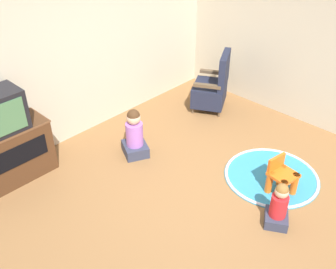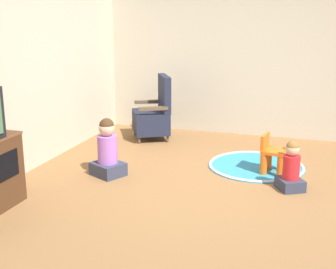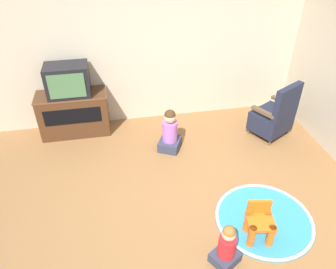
# 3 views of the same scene
# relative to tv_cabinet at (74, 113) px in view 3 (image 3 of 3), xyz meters

# --- Properties ---
(ground_plane) EXTENTS (30.00, 30.00, 0.00)m
(ground_plane) POSITION_rel_tv_cabinet_xyz_m (1.32, -2.16, -0.37)
(ground_plane) COLOR olive
(wall_back) EXTENTS (5.65, 0.12, 2.54)m
(wall_back) POSITION_rel_tv_cabinet_xyz_m (1.14, 0.31, 0.90)
(wall_back) COLOR beige
(wall_back) RESTS_ON ground_plane
(tv_cabinet) EXTENTS (1.11, 0.47, 0.72)m
(tv_cabinet) POSITION_rel_tv_cabinet_xyz_m (0.00, 0.00, 0.00)
(tv_cabinet) COLOR #4C2D19
(tv_cabinet) RESTS_ON ground_plane
(television) EXTENTS (0.65, 0.42, 0.49)m
(television) POSITION_rel_tv_cabinet_xyz_m (0.00, -0.01, 0.59)
(television) COLOR black
(television) RESTS_ON tv_cabinet
(black_armchair) EXTENTS (0.76, 0.73, 0.96)m
(black_armchair) POSITION_rel_tv_cabinet_xyz_m (3.18, -0.69, -0.01)
(black_armchair) COLOR brown
(black_armchair) RESTS_ON ground_plane
(yellow_kid_chair) EXTENTS (0.34, 0.33, 0.47)m
(yellow_kid_chair) POSITION_rel_tv_cabinet_xyz_m (2.13, -2.58, -0.16)
(yellow_kid_chair) COLOR orange
(yellow_kid_chair) RESTS_ON ground_plane
(play_mat) EXTENTS (1.20, 1.20, 0.04)m
(play_mat) POSITION_rel_tv_cabinet_xyz_m (2.32, -2.36, -0.36)
(play_mat) COLOR teal
(play_mat) RESTS_ON ground_plane
(child_watching_left) EXTENTS (0.43, 0.45, 0.69)m
(child_watching_left) POSITION_rel_tv_cabinet_xyz_m (1.45, -0.73, -0.07)
(child_watching_left) COLOR #33384C
(child_watching_left) RESTS_ON ground_plane
(child_watching_center) EXTENTS (0.37, 0.36, 0.55)m
(child_watching_center) POSITION_rel_tv_cabinet_xyz_m (1.65, -2.81, -0.13)
(child_watching_center) COLOR #33384C
(child_watching_center) RESTS_ON ground_plane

